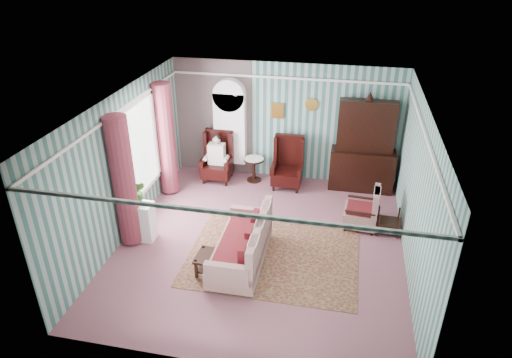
% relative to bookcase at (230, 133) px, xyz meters
% --- Properties ---
extents(floor, '(6.00, 6.00, 0.00)m').
position_rel_bookcase_xyz_m(floor, '(1.35, -2.84, -1.12)').
color(floor, '#874E53').
rests_on(floor, ground).
extents(room_shell, '(5.53, 6.02, 2.91)m').
position_rel_bookcase_xyz_m(room_shell, '(0.73, -2.66, 0.89)').
color(room_shell, '#396963').
rests_on(room_shell, ground).
extents(bookcase, '(0.80, 0.28, 2.24)m').
position_rel_bookcase_xyz_m(bookcase, '(0.00, 0.00, 0.00)').
color(bookcase, silver).
rests_on(bookcase, floor).
extents(dresser_hutch, '(1.50, 0.56, 2.36)m').
position_rel_bookcase_xyz_m(dresser_hutch, '(3.25, -0.12, 0.06)').
color(dresser_hutch, black).
rests_on(dresser_hutch, floor).
extents(wingback_left, '(0.76, 0.80, 1.25)m').
position_rel_bookcase_xyz_m(wingback_left, '(-0.25, -0.39, -0.50)').
color(wingback_left, black).
rests_on(wingback_left, floor).
extents(wingback_right, '(0.76, 0.80, 1.25)m').
position_rel_bookcase_xyz_m(wingback_right, '(1.50, -0.39, -0.50)').
color(wingback_right, black).
rests_on(wingback_right, floor).
extents(seated_woman, '(0.44, 0.40, 1.18)m').
position_rel_bookcase_xyz_m(seated_woman, '(-0.25, -0.39, -0.53)').
color(seated_woman, white).
rests_on(seated_woman, floor).
extents(round_side_table, '(0.50, 0.50, 0.60)m').
position_rel_bookcase_xyz_m(round_side_table, '(0.65, -0.24, -0.82)').
color(round_side_table, black).
rests_on(round_side_table, floor).
extents(nest_table, '(0.45, 0.38, 0.54)m').
position_rel_bookcase_xyz_m(nest_table, '(3.82, -1.94, -0.85)').
color(nest_table, black).
rests_on(nest_table, floor).
extents(plant_stand, '(0.55, 0.35, 0.80)m').
position_rel_bookcase_xyz_m(plant_stand, '(-1.05, -3.14, -0.72)').
color(plant_stand, white).
rests_on(plant_stand, floor).
extents(rug, '(3.20, 2.60, 0.01)m').
position_rel_bookcase_xyz_m(rug, '(1.65, -3.14, -1.11)').
color(rug, '#4B1B19').
rests_on(rug, floor).
extents(sofa, '(1.04, 1.96, 0.96)m').
position_rel_bookcase_xyz_m(sofa, '(1.09, -3.53, -0.64)').
color(sofa, beige).
rests_on(sofa, floor).
extents(floral_armchair, '(0.80, 0.80, 0.89)m').
position_rel_bookcase_xyz_m(floral_armchair, '(3.25, -1.80, -0.68)').
color(floral_armchair, beige).
rests_on(floral_armchair, floor).
extents(coffee_table, '(0.83, 0.55, 0.38)m').
position_rel_bookcase_xyz_m(coffee_table, '(0.78, -3.91, -0.93)').
color(coffee_table, black).
rests_on(coffee_table, floor).
extents(potted_plant_a, '(0.45, 0.42, 0.42)m').
position_rel_bookcase_xyz_m(potted_plant_a, '(-1.15, -3.24, -0.11)').
color(potted_plant_a, '#234F18').
rests_on(potted_plant_a, plant_stand).
extents(potted_plant_b, '(0.29, 0.25, 0.47)m').
position_rel_bookcase_xyz_m(potted_plant_b, '(-1.04, -3.07, -0.09)').
color(potted_plant_b, '#205019').
rests_on(potted_plant_b, plant_stand).
extents(potted_plant_c, '(0.29, 0.29, 0.43)m').
position_rel_bookcase_xyz_m(potted_plant_c, '(-1.16, -3.12, -0.10)').
color(potted_plant_c, '#23551A').
rests_on(potted_plant_c, plant_stand).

